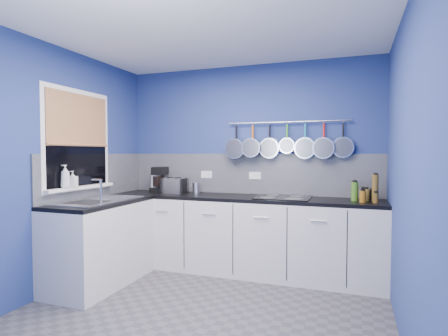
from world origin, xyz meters
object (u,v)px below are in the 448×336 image
Objects in this scene: soap_bottle_a at (65,176)px; hob at (283,197)px; paper_towel at (156,181)px; canister at (196,188)px; toaster at (174,186)px; soap_bottle_b at (73,179)px; coffee_maker at (159,179)px.

soap_bottle_a is 0.40× the size of hob.
paper_towel is at bearing 176.51° from hob.
canister is 1.13m from hob.
toaster is (0.64, 1.16, -0.17)m from soap_bottle_a.
toaster is at bearing 179.14° from hob.
soap_bottle_b is at bearing -111.72° from toaster.
coffee_maker is 0.53m from canister.
paper_towel reaches higher than hob.
soap_bottle_a reaches higher than soap_bottle_b.
soap_bottle_b is (0.00, 0.10, -0.03)m from soap_bottle_a.
coffee_maker is 1.66m from hob.
canister reaches higher than hob.
paper_towel is at bearing 75.63° from soap_bottle_a.
soap_bottle_b is at bearing -128.24° from canister.
canister is (0.91, 1.15, -0.17)m from soap_bottle_b.
canister is (0.27, 0.09, -0.03)m from toaster.
toaster reaches higher than hob.
coffee_maker is at bearing 71.26° from soap_bottle_b.
hob is at bearing 8.40° from toaster.
soap_bottle_b is 2.30m from hob.
toaster is 0.50× the size of hob.
paper_towel reaches higher than canister.
soap_bottle_a reaches higher than paper_towel.
soap_bottle_a is 2.35m from hob.
toaster is at bearing 59.02° from soap_bottle_b.
soap_bottle_a is 0.73× the size of coffee_maker.
canister is at bearing -0.58° from coffee_maker.
coffee_maker reaches higher than paper_towel.
soap_bottle_a is 1.29m from paper_towel.
soap_bottle_a reaches higher than hob.
hob is (1.40, -0.02, -0.09)m from toaster.
soap_bottle_a is 1.56m from canister.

